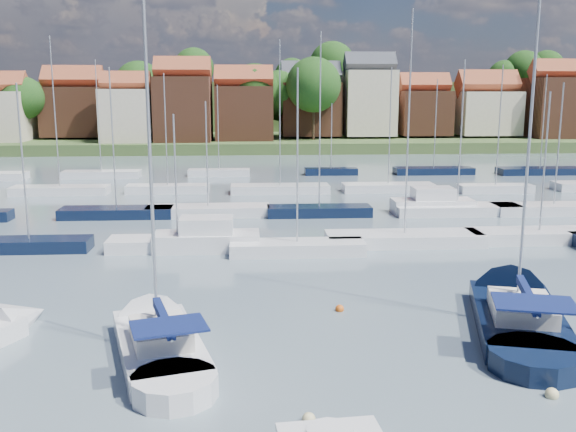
{
  "coord_description": "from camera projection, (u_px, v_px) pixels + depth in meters",
  "views": [
    {
      "loc": [
        -2.52,
        -21.9,
        10.64
      ],
      "look_at": [
        -0.26,
        14.0,
        3.47
      ],
      "focal_mm": 40.0,
      "sensor_mm": 36.0,
      "label": 1
    }
  ],
  "objects": [
    {
      "name": "ground",
      "position": [
        274.0,
        199.0,
        62.82
      ],
      "size": [
        260.0,
        260.0,
        0.0
      ],
      "primitive_type": "plane",
      "color": "#4F5F6B",
      "rests_on": "ground"
    },
    {
      "name": "sailboat_centre",
      "position": [
        155.0,
        336.0,
        27.14
      ],
      "size": [
        6.08,
        12.06,
        15.84
      ],
      "rotation": [
        0.0,
        0.0,
        1.84
      ],
      "color": "silver",
      "rests_on": "ground"
    },
    {
      "name": "sailboat_navy",
      "position": [
        512.0,
        307.0,
        30.78
      ],
      "size": [
        7.18,
        14.35,
        19.1
      ],
      "rotation": [
        0.0,
        0.0,
        1.31
      ],
      "color": "black",
      "rests_on": "ground"
    },
    {
      "name": "buoy_c",
      "position": [
        206.0,
        389.0,
        23.07
      ],
      "size": [
        0.45,
        0.45,
        0.45
      ],
      "primitive_type": "sphere",
      "color": "#D85914",
      "rests_on": "ground"
    },
    {
      "name": "buoy_d",
      "position": [
        309.0,
        422.0,
        20.81
      ],
      "size": [
        0.45,
        0.45,
        0.45
      ],
      "primitive_type": "sphere",
      "color": "beige",
      "rests_on": "ground"
    },
    {
      "name": "buoy_e",
      "position": [
        340.0,
        311.0,
        31.22
      ],
      "size": [
        0.43,
        0.43,
        0.43
      ],
      "primitive_type": "sphere",
      "color": "#D85914",
      "rests_on": "ground"
    },
    {
      "name": "buoy_f",
      "position": [
        552.0,
        397.0,
        22.49
      ],
      "size": [
        0.48,
        0.48,
        0.48
      ],
      "primitive_type": "sphere",
      "color": "beige",
      "rests_on": "ground"
    },
    {
      "name": "marina_field",
      "position": [
        297.0,
        203.0,
        58.11
      ],
      "size": [
        79.62,
        41.41,
        15.93
      ],
      "color": "silver",
      "rests_on": "ground"
    },
    {
      "name": "far_shore_town",
      "position": [
        267.0,
        114.0,
        152.76
      ],
      "size": [
        212.46,
        90.0,
        22.27
      ],
      "color": "#46592C",
      "rests_on": "ground"
    }
  ]
}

